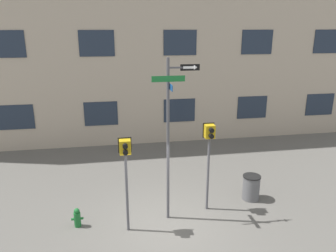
% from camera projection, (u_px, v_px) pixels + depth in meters
% --- Properties ---
extents(ground_plane, '(60.00, 60.00, 0.00)m').
position_uv_depth(ground_plane, '(164.00, 224.00, 10.15)').
color(ground_plane, '#595651').
extents(building_facade, '(24.00, 0.63, 13.66)m').
position_uv_depth(building_facade, '(138.00, 6.00, 15.46)').
color(building_facade, tan).
rests_on(building_facade, ground_plane).
extents(street_sign_pole, '(1.38, 0.74, 5.06)m').
position_uv_depth(street_sign_pole, '(170.00, 129.00, 9.66)').
color(street_sign_pole, '#4C4C51').
rests_on(street_sign_pole, ground_plane).
extents(pedestrian_signal_left, '(0.38, 0.40, 2.90)m').
position_uv_depth(pedestrian_signal_left, '(126.00, 160.00, 9.21)').
color(pedestrian_signal_left, '#4C4C51').
rests_on(pedestrian_signal_left, ground_plane).
extents(pedestrian_signal_right, '(0.37, 0.40, 2.98)m').
position_uv_depth(pedestrian_signal_right, '(209.00, 144.00, 10.34)').
color(pedestrian_signal_right, '#4C4C51').
rests_on(pedestrian_signal_right, ground_plane).
extents(fire_hydrant, '(0.36, 0.20, 0.61)m').
position_uv_depth(fire_hydrant, '(77.00, 218.00, 9.97)').
color(fire_hydrant, '#196028').
rests_on(fire_hydrant, ground_plane).
extents(trash_bin, '(0.63, 0.63, 0.89)m').
position_uv_depth(trash_bin, '(251.00, 187.00, 11.53)').
color(trash_bin, '#59595B').
rests_on(trash_bin, ground_plane).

